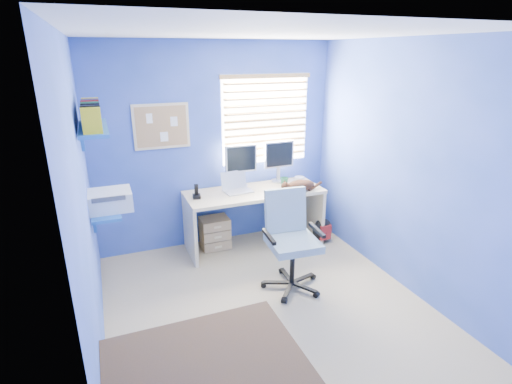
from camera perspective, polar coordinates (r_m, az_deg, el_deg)
name	(u,v)px	position (r m, az deg, el deg)	size (l,w,h in m)	color
floor	(266,305)	(4.09, 1.46, -15.81)	(3.00, 3.20, 0.00)	tan
ceiling	(269,33)	(3.35, 1.85, 21.78)	(3.00, 3.20, 0.00)	white
wall_back	(216,147)	(4.98, -5.68, 6.44)	(3.00, 0.01, 2.50)	#2C4A9F
wall_front	(386,273)	(2.27, 18.04, -10.95)	(3.00, 0.01, 2.50)	#2C4A9F
wall_left	(84,208)	(3.27, -23.32, -2.12)	(0.01, 3.20, 2.50)	#2C4A9F
wall_right	(403,168)	(4.32, 20.28, 3.29)	(0.01, 3.20, 2.50)	#2C4A9F
desk	(254,218)	(5.05, -0.24, -3.78)	(1.69, 0.65, 0.74)	#CBB88D
laptop	(238,183)	(4.85, -2.61, 1.26)	(0.33, 0.26, 0.22)	silver
monitor_left	(241,166)	(5.00, -2.21, 3.72)	(0.40, 0.12, 0.54)	silver
monitor_right	(278,162)	(5.21, 3.22, 4.36)	(0.40, 0.12, 0.54)	silver
phone	(196,191)	(4.70, -8.52, 0.11)	(0.09, 0.11, 0.17)	black
mug	(284,181)	(5.13, 4.06, 1.52)	(0.10, 0.09, 0.10)	#1F6541
cd_spindle	(299,179)	(5.28, 6.22, 1.81)	(0.13, 0.13, 0.07)	silver
cat	(300,185)	(4.93, 6.34, 0.93)	(0.37, 0.20, 0.13)	black
tower_pc	(290,222)	(5.34, 4.91, -4.24)	(0.19, 0.44, 0.45)	beige
drawer_boxes	(215,233)	(5.09, -5.90, -5.79)	(0.35, 0.28, 0.41)	tan
yellow_book	(287,237)	(5.16, 4.46, -6.37)	(0.03, 0.17, 0.24)	yellow
backpack	(322,230)	(5.31, 9.45, -5.38)	(0.27, 0.21, 0.32)	black
office_chair	(291,253)	(4.22, 4.98, -8.63)	(0.64, 0.64, 1.03)	black
window_blinds	(266,120)	(5.11, 1.44, 10.28)	(1.15, 0.05, 1.10)	white
corkboard	(162,126)	(4.77, -13.34, 9.11)	(0.64, 0.02, 0.52)	#CBB88D
wall_shelves	(99,159)	(3.93, -21.46, 4.41)	(0.42, 0.90, 1.05)	#2360AE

